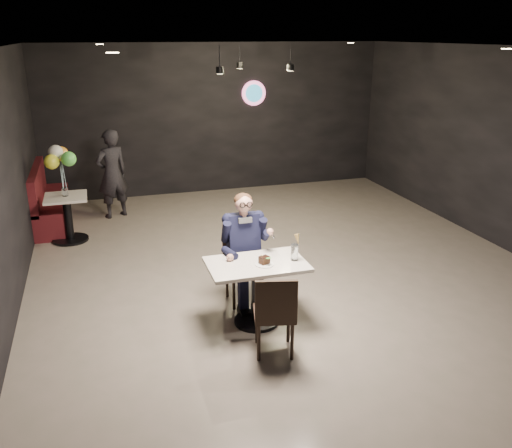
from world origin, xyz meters
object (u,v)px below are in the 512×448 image
object	(u,v)px
side_table	(68,217)
sundae_glass	(295,252)
balloon_vase	(65,192)
chair_far	(244,267)
passerby	(112,174)
chair_near	(274,312)
main_table	(257,293)
seated_man	(243,248)
booth_bench	(51,196)

from	to	relation	value
side_table	sundae_glass	bearing A→B (deg)	-53.35
side_table	balloon_vase	size ratio (longest dim) A/B	5.90
chair_far	sundae_glass	world-z (taller)	sundae_glass
passerby	balloon_vase	bearing A→B (deg)	30.42
chair_near	sundae_glass	bearing A→B (deg)	67.01
chair_far	main_table	bearing A→B (deg)	-90.00
balloon_vase	passerby	distance (m)	1.30
chair_far	seated_man	bearing A→B (deg)	0.00
main_table	balloon_vase	xyz separation A→B (m)	(-2.11, 3.37, 0.44)
main_table	booth_bench	xyz separation A→B (m)	(-2.41, 4.37, 0.12)
chair_far	balloon_vase	distance (m)	3.54
side_table	chair_near	bearing A→B (deg)	-62.12
chair_near	balloon_vase	size ratio (longest dim) A/B	6.75
chair_near	side_table	size ratio (longest dim) A/B	1.14
seated_man	passerby	bearing A→B (deg)	109.20
sundae_glass	passerby	xyz separation A→B (m)	(-1.78, 4.47, -0.05)
sundae_glass	passerby	bearing A→B (deg)	111.70
booth_bench	balloon_vase	distance (m)	1.09
seated_man	balloon_vase	size ratio (longest dim) A/B	10.57
sundae_glass	booth_bench	distance (m)	5.27
chair_near	main_table	bearing A→B (deg)	103.75
booth_bench	side_table	world-z (taller)	booth_bench
side_table	passerby	bearing A→B (deg)	53.92
side_table	booth_bench	bearing A→B (deg)	106.70
main_table	chair_near	distance (m)	0.63
sundae_glass	booth_bench	world-z (taller)	booth_bench
balloon_vase	chair_far	bearing A→B (deg)	-53.15
chair_near	seated_man	xyz separation A→B (m)	(0.00, 1.18, 0.26)
balloon_vase	passerby	size ratio (longest dim) A/B	0.09
main_table	chair_near	bearing A→B (deg)	-90.00
chair_near	side_table	xyz separation A→B (m)	(-2.11, 4.00, -0.06)
chair_near	booth_bench	size ratio (longest dim) A/B	0.46
chair_far	chair_near	bearing A→B (deg)	-90.00
sundae_glass	balloon_vase	world-z (taller)	sundae_glass
main_table	chair_far	distance (m)	0.56
main_table	sundae_glass	bearing A→B (deg)	-6.47
chair_far	balloon_vase	xyz separation A→B (m)	(-2.11, 2.82, 0.36)
sundae_glass	chair_far	bearing A→B (deg)	125.71
sundae_glass	side_table	distance (m)	4.28
chair_far	chair_near	distance (m)	1.18
sundae_glass	balloon_vase	bearing A→B (deg)	126.65
seated_man	sundae_glass	distance (m)	0.75
main_table	balloon_vase	size ratio (longest dim) A/B	8.07
chair_near	balloon_vase	bearing A→B (deg)	131.63
chair_far	passerby	bearing A→B (deg)	109.20
sundae_glass	booth_bench	xyz separation A→B (m)	(-2.84, 4.42, -0.34)
chair_near	passerby	distance (m)	5.23
passerby	sundae_glass	bearing A→B (deg)	88.20
seated_man	booth_bench	world-z (taller)	seated_man
chair_far	seated_man	distance (m)	0.26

